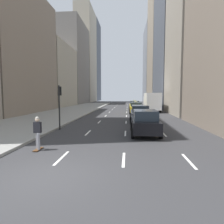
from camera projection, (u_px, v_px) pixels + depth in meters
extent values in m
plane|color=#333335|center=(49.00, 176.00, 7.01)|extent=(160.00, 160.00, 0.00)
cube|color=gray|center=(71.00, 111.00, 34.37)|extent=(8.00, 66.00, 0.15)
cube|color=white|center=(62.00, 158.00, 9.02)|extent=(0.12, 2.00, 0.01)
cube|color=white|center=(88.00, 133.00, 14.97)|extent=(0.12, 2.00, 0.01)
cube|color=white|center=(99.00, 122.00, 20.93)|extent=(0.12, 2.00, 0.01)
cube|color=white|center=(106.00, 116.00, 26.89)|extent=(0.12, 2.00, 0.01)
cube|color=white|center=(110.00, 112.00, 32.85)|extent=(0.12, 2.00, 0.01)
cube|color=white|center=(112.00, 109.00, 38.81)|extent=(0.12, 2.00, 0.01)
cube|color=white|center=(115.00, 107.00, 44.77)|extent=(0.12, 2.00, 0.01)
cube|color=white|center=(116.00, 106.00, 50.73)|extent=(0.12, 2.00, 0.01)
cube|color=white|center=(117.00, 105.00, 56.69)|extent=(0.12, 2.00, 0.01)
cube|color=white|center=(124.00, 159.00, 8.80)|extent=(0.12, 2.00, 0.01)
cube|color=white|center=(125.00, 133.00, 14.75)|extent=(0.12, 2.00, 0.01)
cube|color=white|center=(126.00, 122.00, 20.71)|extent=(0.12, 2.00, 0.01)
cube|color=white|center=(126.00, 116.00, 26.67)|extent=(0.12, 2.00, 0.01)
cube|color=white|center=(127.00, 112.00, 32.63)|extent=(0.12, 2.00, 0.01)
cube|color=white|center=(127.00, 109.00, 38.59)|extent=(0.12, 2.00, 0.01)
cube|color=white|center=(127.00, 108.00, 44.55)|extent=(0.12, 2.00, 0.01)
cube|color=white|center=(127.00, 106.00, 50.51)|extent=(0.12, 2.00, 0.01)
cube|color=white|center=(127.00, 105.00, 56.47)|extent=(0.12, 2.00, 0.01)
cube|color=white|center=(189.00, 161.00, 8.58)|extent=(0.12, 2.00, 0.01)
cube|color=white|center=(164.00, 134.00, 14.53)|extent=(0.12, 2.00, 0.01)
cube|color=white|center=(153.00, 122.00, 20.49)|extent=(0.12, 2.00, 0.01)
cube|color=white|center=(148.00, 116.00, 26.45)|extent=(0.12, 2.00, 0.01)
cube|color=white|center=(144.00, 112.00, 32.41)|extent=(0.12, 2.00, 0.01)
cube|color=white|center=(141.00, 110.00, 38.37)|extent=(0.12, 2.00, 0.01)
cube|color=white|center=(140.00, 108.00, 44.33)|extent=(0.12, 2.00, 0.01)
cube|color=white|center=(138.00, 106.00, 50.29)|extent=(0.12, 2.00, 0.01)
cube|color=white|center=(137.00, 105.00, 56.25)|extent=(0.12, 2.00, 0.01)
cube|color=gray|center=(17.00, 52.00, 30.23)|extent=(6.00, 17.11, 18.75)
cube|color=#A89E89|center=(57.00, 76.00, 46.94)|extent=(6.00, 15.20, 14.38)
cube|color=slate|center=(75.00, 64.00, 62.95)|extent=(6.00, 17.21, 25.09)
cube|color=#A89E89|center=(86.00, 57.00, 79.91)|extent=(6.00, 16.05, 36.27)
cube|color=#4C515B|center=(93.00, 62.00, 95.10)|extent=(6.00, 13.68, 36.76)
cube|color=#4C515B|center=(173.00, 30.00, 41.62)|extent=(6.00, 15.51, 32.62)
cube|color=gray|center=(160.00, 45.00, 57.68)|extent=(6.00, 16.00, 34.21)
cube|color=gray|center=(152.00, 65.00, 75.41)|extent=(6.00, 17.61, 27.95)
cube|color=yellow|center=(134.00, 106.00, 37.15)|extent=(1.80, 4.40, 0.76)
cube|color=#28333D|center=(134.00, 103.00, 36.82)|extent=(1.58, 2.29, 0.64)
cube|color=#F2E599|center=(135.00, 100.00, 36.79)|extent=(0.44, 0.20, 0.14)
cylinder|color=black|center=(129.00, 108.00, 38.61)|extent=(0.22, 0.66, 0.66)
cylinder|color=black|center=(139.00, 108.00, 38.46)|extent=(0.22, 0.66, 0.66)
cylinder|color=black|center=(130.00, 109.00, 35.90)|extent=(0.22, 0.66, 0.66)
cylinder|color=black|center=(140.00, 109.00, 35.75)|extent=(0.22, 0.66, 0.66)
cube|color=yellow|center=(136.00, 109.00, 30.45)|extent=(1.80, 4.40, 0.76)
cube|color=#28333D|center=(136.00, 104.00, 30.12)|extent=(1.58, 2.29, 0.64)
cube|color=#F2E599|center=(136.00, 102.00, 30.09)|extent=(0.44, 0.20, 0.14)
cylinder|color=black|center=(130.00, 111.00, 31.90)|extent=(0.22, 0.66, 0.66)
cylinder|color=black|center=(141.00, 111.00, 31.76)|extent=(0.22, 0.66, 0.66)
cylinder|color=black|center=(130.00, 112.00, 29.20)|extent=(0.22, 0.66, 0.66)
cylinder|color=black|center=(142.00, 112.00, 29.05)|extent=(0.22, 0.66, 0.66)
cube|color=#565B66|center=(140.00, 115.00, 20.70)|extent=(1.80, 4.94, 0.80)
cube|color=#28333D|center=(140.00, 108.00, 20.35)|extent=(1.58, 2.57, 0.64)
cylinder|color=black|center=(131.00, 117.00, 22.33)|extent=(0.22, 0.66, 0.66)
cylinder|color=black|center=(147.00, 117.00, 22.19)|extent=(0.22, 0.66, 0.66)
cylinder|color=black|center=(131.00, 121.00, 19.29)|extent=(0.22, 0.66, 0.66)
cylinder|color=black|center=(150.00, 121.00, 19.15)|extent=(0.22, 0.66, 0.66)
cube|color=black|center=(145.00, 124.00, 14.40)|extent=(1.80, 4.69, 0.79)
cube|color=#28333D|center=(145.00, 115.00, 14.06)|extent=(1.58, 2.44, 0.64)
cylinder|color=black|center=(132.00, 126.00, 15.95)|extent=(0.22, 0.66, 0.66)
cylinder|color=black|center=(155.00, 127.00, 15.81)|extent=(0.22, 0.66, 0.66)
cylinder|color=black|center=(133.00, 133.00, 13.06)|extent=(0.22, 0.66, 0.66)
cylinder|color=black|center=(161.00, 134.00, 12.92)|extent=(0.22, 0.66, 0.66)
cube|color=silver|center=(149.00, 102.00, 37.48)|extent=(2.10, 2.40, 2.10)
cube|color=#28333D|center=(149.00, 100.00, 38.59)|extent=(1.90, 0.10, 0.90)
cube|color=white|center=(152.00, 101.00, 33.28)|extent=(2.30, 6.00, 2.70)
cylinder|color=black|center=(144.00, 107.00, 37.65)|extent=(0.28, 0.90, 0.90)
cylinder|color=black|center=(155.00, 108.00, 37.49)|extent=(0.28, 0.90, 0.90)
cylinder|color=black|center=(146.00, 110.00, 32.30)|extent=(0.28, 0.90, 0.90)
cylinder|color=black|center=(160.00, 110.00, 32.11)|extent=(0.28, 0.90, 0.90)
cube|color=brown|center=(38.00, 149.00, 10.29)|extent=(0.24, 0.80, 0.03)
cylinder|color=black|center=(41.00, 148.00, 10.57)|extent=(0.18, 0.05, 0.05)
cylinder|color=black|center=(36.00, 151.00, 10.01)|extent=(0.18, 0.05, 0.05)
cylinder|color=gray|center=(37.00, 140.00, 10.38)|extent=(0.14, 0.14, 0.84)
cylinder|color=gray|center=(39.00, 141.00, 10.12)|extent=(0.14, 0.14, 0.84)
cube|color=black|center=(37.00, 127.00, 10.19)|extent=(0.36, 0.22, 0.56)
sphere|color=beige|center=(37.00, 120.00, 10.16)|extent=(0.22, 0.22, 0.22)
sphere|color=#B2AD9E|center=(37.00, 118.00, 10.15)|extent=(0.20, 0.20, 0.20)
cylinder|color=black|center=(59.00, 108.00, 16.10)|extent=(0.12, 0.12, 3.60)
cube|color=black|center=(60.00, 91.00, 16.16)|extent=(0.24, 0.20, 0.72)
sphere|color=red|center=(60.00, 88.00, 16.25)|extent=(0.14, 0.14, 0.14)
sphere|color=#4C3F14|center=(60.00, 91.00, 16.27)|extent=(0.14, 0.14, 0.14)
sphere|color=#198C2D|center=(60.00, 94.00, 16.29)|extent=(0.14, 0.14, 0.14)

